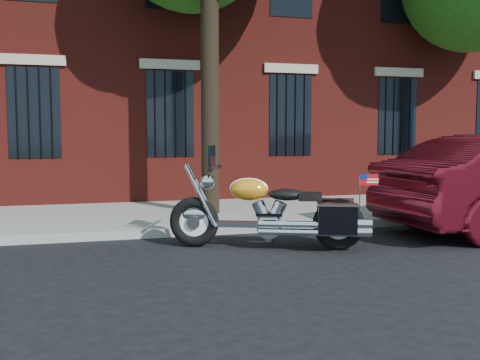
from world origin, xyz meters
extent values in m
plane|color=black|center=(0.00, 0.00, 0.00)|extent=(120.00, 120.00, 0.00)
cube|color=gray|center=(0.00, 1.38, 0.07)|extent=(40.00, 0.16, 0.15)
cube|color=gray|center=(0.00, 3.26, 0.07)|extent=(40.00, 3.60, 0.15)
cube|color=maroon|center=(0.00, 10.06, 6.00)|extent=(26.00, 10.00, 12.00)
cube|color=black|center=(0.00, 5.11, 2.20)|extent=(1.10, 0.14, 2.00)
cube|color=#B2A893|center=(0.00, 5.08, 3.35)|extent=(1.40, 0.20, 0.22)
cylinder|color=black|center=(0.00, 5.03, 2.20)|extent=(0.04, 0.04, 2.00)
cylinder|color=black|center=(0.50, 2.90, 2.50)|extent=(0.36, 0.36, 5.00)
torus|color=black|center=(-0.27, 0.45, 0.39)|extent=(0.78, 0.44, 0.77)
torus|color=black|center=(1.76, -0.34, 0.39)|extent=(0.78, 0.44, 0.77)
cylinder|color=white|center=(-0.27, 0.45, 0.39)|extent=(0.56, 0.27, 0.57)
cylinder|color=white|center=(1.76, -0.34, 0.39)|extent=(0.56, 0.27, 0.57)
ellipsoid|color=white|center=(-0.27, 0.45, 0.51)|extent=(0.43, 0.28, 0.22)
ellipsoid|color=orange|center=(1.76, -0.34, 0.53)|extent=(0.43, 0.30, 0.22)
cube|color=white|center=(0.74, 0.05, 0.37)|extent=(1.65, 0.73, 0.09)
cylinder|color=white|center=(0.80, 0.03, 0.34)|extent=(0.42, 0.33, 0.37)
cylinder|color=white|center=(1.26, -0.37, 0.36)|extent=(1.38, 0.62, 0.10)
ellipsoid|color=orange|center=(0.51, 0.14, 0.90)|extent=(0.65, 0.51, 0.33)
ellipsoid|color=black|center=(1.04, -0.07, 0.83)|extent=(0.64, 0.51, 0.18)
cube|color=black|center=(1.84, -0.05, 0.52)|extent=(0.58, 0.37, 0.44)
cube|color=black|center=(1.62, -0.61, 0.52)|extent=(0.58, 0.37, 0.44)
cylinder|color=white|center=(0.03, 0.33, 1.22)|extent=(0.36, 0.85, 0.04)
sphere|color=white|center=(-0.08, 0.37, 1.01)|extent=(0.30, 0.30, 0.23)
cube|color=black|center=(-0.02, 0.35, 1.40)|extent=(0.21, 0.44, 0.32)
cube|color=red|center=(2.00, -0.81, 1.09)|extent=(0.24, 0.11, 0.16)
camera|label=1|loc=(-1.70, -7.56, 1.72)|focal=40.00mm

